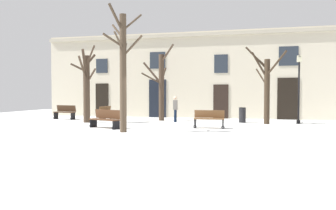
# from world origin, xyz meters

# --- Properties ---
(ground_plane) EXTENTS (35.78, 35.78, 0.00)m
(ground_plane) POSITION_xyz_m (0.00, 0.00, 0.00)
(ground_plane) COLOR white
(building_facade) EXTENTS (22.36, 0.60, 6.12)m
(building_facade) POSITION_xyz_m (0.01, 8.97, 3.12)
(building_facade) COLOR beige
(building_facade) RESTS_ON ground
(tree_near_facade) EXTENTS (1.68, 1.83, 5.67)m
(tree_near_facade) POSITION_xyz_m (-1.51, -0.59, 2.89)
(tree_near_facade) COLOR #4C3D2D
(tree_near_facade) RESTS_ON ground
(tree_foreground) EXTENTS (2.21, 2.28, 4.45)m
(tree_foreground) POSITION_xyz_m (4.94, 5.06, 2.14)
(tree_foreground) COLOR #382B1E
(tree_foreground) RESTS_ON ground
(tree_center) EXTENTS (2.20, 1.65, 4.82)m
(tree_center) POSITION_xyz_m (-1.50, 6.03, 2.28)
(tree_center) COLOR #423326
(tree_center) RESTS_ON ground
(tree_left_of_center) EXTENTS (1.86, 2.16, 4.48)m
(tree_left_of_center) POSITION_xyz_m (-5.45, 3.56, 2.25)
(tree_left_of_center) COLOR #423326
(tree_left_of_center) RESTS_ON ground
(streetlamp) EXTENTS (0.30, 0.30, 3.98)m
(streetlamp) POSITION_xyz_m (6.78, 5.81, 2.43)
(streetlamp) COLOR black
(streetlamp) RESTS_ON ground
(litter_bin) EXTENTS (0.43, 0.43, 0.90)m
(litter_bin) POSITION_xyz_m (3.62, 5.72, 0.46)
(litter_bin) COLOR black
(litter_bin) RESTS_ON ground
(bench_back_to_back_left) EXTENTS (1.55, 0.47, 0.90)m
(bench_back_to_back_left) POSITION_xyz_m (2.06, 2.01, 0.47)
(bench_back_to_back_left) COLOR brown
(bench_back_to_back_left) RESTS_ON ground
(bench_by_litter_bin) EXTENTS (1.68, 0.77, 0.95)m
(bench_by_litter_bin) POSITION_xyz_m (-8.06, 5.49, 0.49)
(bench_by_litter_bin) COLOR #3D2819
(bench_by_litter_bin) RESTS_ON ground
(bench_near_center_tree) EXTENTS (0.59, 1.66, 0.90)m
(bench_near_center_tree) POSITION_xyz_m (-5.12, 5.77, 0.46)
(bench_near_center_tree) COLOR brown
(bench_near_center_tree) RESTS_ON ground
(bench_facing_shops) EXTENTS (1.87, 1.21, 0.93)m
(bench_facing_shops) POSITION_xyz_m (-3.00, 0.80, 0.47)
(bench_facing_shops) COLOR #51331E
(bench_facing_shops) RESTS_ON ground
(person_crossing_plaza) EXTENTS (0.24, 0.39, 1.57)m
(person_crossing_plaza) POSITION_xyz_m (-0.36, 5.14, 0.86)
(person_crossing_plaza) COLOR black
(person_crossing_plaza) RESTS_ON ground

